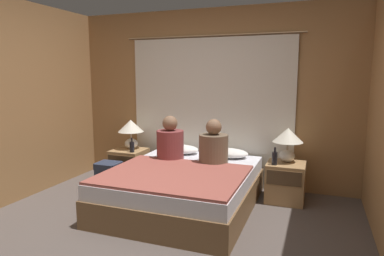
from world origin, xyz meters
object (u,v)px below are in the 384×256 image
at_px(beer_bottle_on_right_stand, 275,158).
at_px(bed, 184,188).
at_px(pillow_left, 180,149).
at_px(pillow_right, 228,153).
at_px(beer_bottle_on_left_stand, 132,147).
at_px(nightstand_left, 129,166).
at_px(person_right_in_bed, 214,146).
at_px(person_left_in_bed, 170,142).
at_px(backpack_on_floor, 109,175).
at_px(lamp_right, 288,139).
at_px(lamp_left, 131,129).
at_px(nightstand_right, 285,182).

bearing_deg(beer_bottle_on_right_stand, bed, -153.02).
relative_size(pillow_left, pillow_right, 1.00).
height_order(bed, beer_bottle_on_left_stand, beer_bottle_on_left_stand).
bearing_deg(beer_bottle_on_left_stand, nightstand_left, 136.05).
bearing_deg(bed, person_right_in_bed, 54.63).
height_order(pillow_right, person_left_in_bed, person_left_in_bed).
distance_m(bed, backpack_on_floor, 1.15).
relative_size(lamp_right, pillow_right, 0.80).
height_order(lamp_right, beer_bottle_on_left_stand, lamp_right).
xyz_separation_m(bed, backpack_on_floor, (-1.15, 0.14, -0.00)).
distance_m(lamp_left, pillow_left, 0.81).
bearing_deg(pillow_left, backpack_on_floor, -142.66).
relative_size(pillow_right, beer_bottle_on_right_stand, 2.48).
distance_m(nightstand_left, nightstand_right, 2.25).
bearing_deg(lamp_right, beer_bottle_on_right_stand, -122.19).
relative_size(lamp_right, beer_bottle_on_right_stand, 1.97).
distance_m(lamp_left, person_left_in_bed, 0.87).
distance_m(nightstand_left, pillow_right, 1.51).
bearing_deg(nightstand_left, person_left_in_bed, -18.81).
xyz_separation_m(lamp_right, pillow_right, (-0.77, 0.03, -0.25)).
xyz_separation_m(beer_bottle_on_right_stand, backpack_on_floor, (-2.14, -0.37, -0.34)).
distance_m(person_left_in_bed, person_right_in_bed, 0.59).
height_order(bed, lamp_left, lamp_left).
bearing_deg(pillow_right, bed, -115.26).
relative_size(pillow_right, beer_bottle_on_left_stand, 2.59).
height_order(beer_bottle_on_left_stand, beer_bottle_on_right_stand, beer_bottle_on_right_stand).
distance_m(pillow_right, beer_bottle_on_right_stand, 0.69).
relative_size(pillow_left, beer_bottle_on_left_stand, 2.59).
xyz_separation_m(nightstand_right, beer_bottle_on_right_stand, (-0.13, -0.13, 0.33)).
xyz_separation_m(nightstand_right, lamp_right, (0.00, 0.08, 0.54)).
distance_m(lamp_right, pillow_left, 1.50).
relative_size(lamp_right, backpack_on_floor, 1.04).
xyz_separation_m(lamp_left, pillow_right, (1.48, 0.03, -0.25)).
distance_m(pillow_left, beer_bottle_on_right_stand, 1.37).
bearing_deg(person_left_in_bed, lamp_right, 13.38).
xyz_separation_m(pillow_right, beer_bottle_on_right_stand, (0.64, -0.24, 0.04)).
xyz_separation_m(lamp_right, pillow_left, (-1.48, 0.03, -0.25)).
bearing_deg(bed, lamp_right, 32.32).
bearing_deg(person_right_in_bed, pillow_right, 76.30).
relative_size(lamp_left, pillow_left, 0.80).
distance_m(bed, pillow_right, 0.88).
relative_size(person_left_in_bed, person_right_in_bed, 1.03).
bearing_deg(pillow_left, pillow_right, 0.00).
bearing_deg(pillow_left, nightstand_left, -171.81).
relative_size(pillow_right, backpack_on_floor, 1.31).
relative_size(nightstand_left, beer_bottle_on_left_stand, 2.34).
bearing_deg(backpack_on_floor, person_left_in_bed, 15.52).
distance_m(person_right_in_bed, beer_bottle_on_right_stand, 0.76).
relative_size(nightstand_right, pillow_right, 0.90).
bearing_deg(pillow_right, person_right_in_bed, -103.70).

